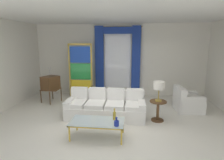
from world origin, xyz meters
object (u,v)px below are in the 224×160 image
at_px(couch_white_long, 106,107).
at_px(bottle_crystal_tall, 114,115).
at_px(round_side_table, 158,109).
at_px(bottle_blue_decanter, 116,123).
at_px(stained_glass_divider, 81,72).
at_px(coffee_table, 97,122).
at_px(peacock_figurine, 88,96).
at_px(table_lamp_brass, 159,86).
at_px(vintage_tv, 50,83).
at_px(armchair_white, 187,102).

bearing_deg(couch_white_long, bottle_crystal_tall, -71.76).
distance_m(bottle_crystal_tall, round_side_table, 1.55).
relative_size(bottle_blue_decanter, stained_glass_divider, 0.10).
bearing_deg(coffee_table, bottle_crystal_tall, 19.65).
relative_size(coffee_table, peacock_figurine, 2.13).
height_order(bottle_blue_decanter, round_side_table, bottle_blue_decanter).
height_order(bottle_blue_decanter, table_lamp_brass, table_lamp_brass).
bearing_deg(vintage_tv, peacock_figurine, 8.06).
distance_m(coffee_table, vintage_tv, 3.36).
height_order(couch_white_long, table_lamp_brass, table_lamp_brass).
relative_size(couch_white_long, stained_glass_divider, 1.07).
distance_m(couch_white_long, stained_glass_divider, 2.33).
bearing_deg(table_lamp_brass, bottle_crystal_tall, -138.86).
xyz_separation_m(couch_white_long, round_side_table, (1.53, -0.14, 0.05)).
bearing_deg(round_side_table, bottle_blue_decanter, -128.35).
height_order(coffee_table, table_lamp_brass, table_lamp_brass).
bearing_deg(vintage_tv, bottle_crystal_tall, -40.86).
distance_m(vintage_tv, armchair_white, 4.91).
bearing_deg(table_lamp_brass, armchair_white, 41.80).
bearing_deg(bottle_blue_decanter, stained_glass_divider, 118.14).
bearing_deg(bottle_crystal_tall, peacock_figurine, 116.83).
distance_m(vintage_tv, stained_glass_divider, 1.22).
bearing_deg(vintage_tv, couch_white_long, -26.90).
relative_size(vintage_tv, round_side_table, 2.26).
height_order(coffee_table, bottle_blue_decanter, bottle_blue_decanter).
bearing_deg(peacock_figurine, couch_white_long, -56.80).
distance_m(coffee_table, peacock_figurine, 2.79).
bearing_deg(bottle_crystal_tall, coffee_table, -160.35).
distance_m(couch_white_long, bottle_blue_decanter, 1.57).
bearing_deg(armchair_white, coffee_table, -141.21).
height_order(couch_white_long, stained_glass_divider, stained_glass_divider).
distance_m(stained_glass_divider, table_lamp_brass, 3.42).
bearing_deg(couch_white_long, bottle_blue_decanter, -72.82).
bearing_deg(couch_white_long, armchair_white, 17.30).
distance_m(vintage_tv, table_lamp_brass, 4.05).
distance_m(vintage_tv, round_side_table, 4.06).
bearing_deg(armchair_white, bottle_blue_decanter, -132.78).
height_order(coffee_table, bottle_crystal_tall, bottle_crystal_tall).
distance_m(couch_white_long, table_lamp_brass, 1.70).
bearing_deg(bottle_crystal_tall, round_side_table, 41.14).
bearing_deg(stained_glass_divider, coffee_table, -67.45).
distance_m(round_side_table, table_lamp_brass, 0.67).
distance_m(stained_glass_divider, peacock_figurine, 1.02).
xyz_separation_m(stained_glass_divider, peacock_figurine, (0.40, -0.43, -0.84)).
bearing_deg(vintage_tv, bottle_blue_decanter, -43.96).
height_order(bottle_crystal_tall, table_lamp_brass, table_lamp_brass).
bearing_deg(bottle_blue_decanter, armchair_white, 47.22).
relative_size(bottle_blue_decanter, table_lamp_brass, 0.37).
relative_size(couch_white_long, table_lamp_brass, 4.11).
xyz_separation_m(vintage_tv, peacock_figurine, (1.40, 0.20, -0.51)).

